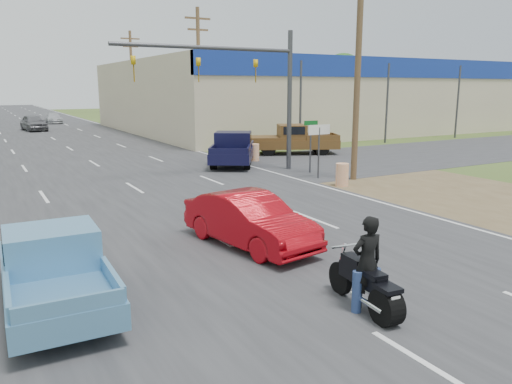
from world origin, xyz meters
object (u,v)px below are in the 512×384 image
blue_pickup (53,266)px  distant_car_grey (34,123)px  motorcycle (368,288)px  rider (367,267)px  distant_car_silver (54,118)px  red_convertible (250,221)px  brown_pickup (291,139)px  navy_pickup (233,148)px

blue_pickup → distant_car_grey: 43.99m
blue_pickup → distant_car_grey: distant_car_grey is taller
motorcycle → rider: (0.01, 0.06, 0.40)m
distant_car_grey → distant_car_silver: (3.23, 10.21, -0.18)m
distant_car_grey → red_convertible: bearing=-95.9°
blue_pickup → brown_pickup: 23.60m
motorcycle → distant_car_silver: (2.25, 57.35, 0.11)m
red_convertible → distant_car_silver: size_ratio=1.03×
navy_pickup → brown_pickup: brown_pickup is taller
distant_car_grey → blue_pickup: bearing=-102.6°
motorcycle → brown_pickup: 23.15m
red_convertible → blue_pickup: blue_pickup is taller
distant_car_grey → distant_car_silver: size_ratio=1.10×
navy_pickup → motorcycle: bearing=-77.1°
navy_pickup → distant_car_grey: navy_pickup is taller
brown_pickup → red_convertible: bearing=167.9°
red_convertible → motorcycle: size_ratio=1.95×
rider → blue_pickup: (-5.14, 3.29, -0.10)m
motorcycle → navy_pickup: navy_pickup is taller
red_convertible → rider: bearing=-99.7°
motorcycle → brown_pickup: size_ratio=0.37×
motorcycle → navy_pickup: (6.24, 17.92, 0.42)m
rider → distant_car_silver: rider is taller
red_convertible → blue_pickup: size_ratio=0.90×
blue_pickup → red_convertible: bearing=16.1°
red_convertible → rider: 4.60m
rider → brown_pickup: size_ratio=0.30×
blue_pickup → distant_car_silver: bearing=84.0°
blue_pickup → motorcycle: bearing=-31.4°
rider → distant_car_grey: (-0.99, 47.09, -0.11)m
blue_pickup → distant_car_silver: blue_pickup is taller
red_convertible → motorcycle: 4.66m
brown_pickup → distant_car_grey: bearing=49.5°
rider → navy_pickup: navy_pickup is taller
rider → distant_car_silver: (2.25, 57.29, -0.28)m
motorcycle → distant_car_silver: size_ratio=0.53×
blue_pickup → navy_pickup: (11.37, 14.57, 0.13)m
navy_pickup → blue_pickup: bearing=-95.9°
navy_pickup → distant_car_silver: size_ratio=1.37×
rider → distant_car_silver: 57.34m
navy_pickup → distant_car_grey: (-7.22, 29.22, -0.13)m
red_convertible → blue_pickup: 5.29m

